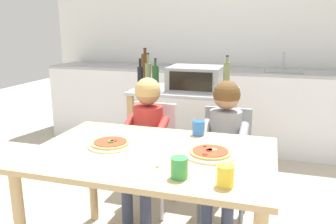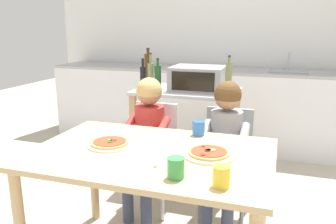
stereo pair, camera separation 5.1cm
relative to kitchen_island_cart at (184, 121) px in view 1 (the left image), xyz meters
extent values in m
plane|color=#B7AD99|center=(0.12, -0.15, -0.57)|extent=(10.60, 10.60, 0.00)
cube|color=white|center=(0.12, 1.49, 0.78)|extent=(4.59, 0.12, 2.70)
cube|color=silver|center=(0.12, 1.08, -0.12)|extent=(4.13, 0.60, 0.89)
cube|color=#9E9EA3|center=(0.12, 1.08, 0.33)|extent=(4.13, 0.60, 0.03)
cube|color=gray|center=(0.85, 1.08, 0.35)|extent=(0.40, 0.33, 0.02)
cylinder|color=#B7BABF|center=(0.85, 1.20, 0.45)|extent=(0.02, 0.02, 0.20)
cube|color=#B7BABF|center=(0.00, 0.00, 0.28)|extent=(0.90, 0.57, 0.02)
cube|color=tan|center=(0.00, 0.00, -0.27)|extent=(0.83, 0.53, 0.02)
cube|color=tan|center=(-0.41, -0.25, -0.15)|extent=(0.05, 0.05, 0.83)
cube|color=tan|center=(0.41, -0.25, -0.15)|extent=(0.05, 0.05, 0.83)
cube|color=tan|center=(-0.41, 0.25, -0.15)|extent=(0.05, 0.05, 0.83)
cube|color=tan|center=(0.41, 0.25, -0.15)|extent=(0.05, 0.05, 0.83)
cube|color=#999BA0|center=(0.09, 0.02, 0.39)|extent=(0.45, 0.38, 0.20)
cube|color=black|center=(0.09, -0.17, 0.39)|extent=(0.36, 0.01, 0.16)
cylinder|color=black|center=(0.25, -0.18, 0.33)|extent=(0.02, 0.01, 0.02)
cylinder|color=black|center=(-0.37, -0.11, 0.39)|extent=(0.05, 0.05, 0.20)
cylinder|color=black|center=(-0.37, -0.11, 0.52)|extent=(0.02, 0.02, 0.06)
cylinder|color=black|center=(-0.37, -0.11, 0.56)|extent=(0.03, 0.03, 0.01)
cylinder|color=#1E4723|center=(-0.20, -0.20, 0.40)|extent=(0.06, 0.06, 0.23)
cylinder|color=#1E4723|center=(-0.20, -0.20, 0.54)|extent=(0.02, 0.02, 0.05)
cylinder|color=black|center=(-0.20, -0.20, 0.57)|extent=(0.02, 0.02, 0.01)
cylinder|color=olive|center=(-0.29, -0.14, 0.41)|extent=(0.05, 0.05, 0.23)
cylinder|color=olive|center=(-0.29, -0.14, 0.56)|extent=(0.02, 0.02, 0.08)
cylinder|color=black|center=(-0.29, -0.14, 0.61)|extent=(0.02, 0.02, 0.01)
cylinder|color=#4C2D14|center=(-0.39, 0.06, 0.44)|extent=(0.07, 0.07, 0.30)
cylinder|color=#4C2D14|center=(-0.39, 0.06, 0.61)|extent=(0.03, 0.03, 0.04)
cylinder|color=black|center=(-0.39, 0.06, 0.64)|extent=(0.03, 0.03, 0.01)
cylinder|color=olive|center=(0.39, -0.23, 0.43)|extent=(0.05, 0.05, 0.27)
cylinder|color=olive|center=(0.39, -0.23, 0.58)|extent=(0.02, 0.02, 0.04)
cylinder|color=black|center=(0.39, -0.23, 0.61)|extent=(0.02, 0.02, 0.01)
cube|color=tan|center=(0.12, -1.21, 0.15)|extent=(1.31, 0.88, 0.03)
cylinder|color=tan|center=(-0.47, -0.84, -0.22)|extent=(0.06, 0.06, 0.71)
cylinder|color=tan|center=(0.72, -0.84, -0.22)|extent=(0.06, 0.06, 0.71)
cube|color=silver|center=(-0.13, -0.57, -0.13)|extent=(0.36, 0.36, 0.04)
cube|color=silver|center=(-0.13, -0.41, 0.06)|extent=(0.34, 0.03, 0.38)
cylinder|color=silver|center=(0.02, -0.72, -0.35)|extent=(0.03, 0.03, 0.42)
cylinder|color=silver|center=(-0.28, -0.72, -0.35)|extent=(0.03, 0.03, 0.42)
cylinder|color=silver|center=(0.02, -0.42, -0.35)|extent=(0.03, 0.03, 0.42)
cylinder|color=silver|center=(-0.28, -0.42, -0.35)|extent=(0.03, 0.03, 0.42)
cube|color=gray|center=(0.44, -0.57, -0.13)|extent=(0.36, 0.36, 0.04)
cube|color=gray|center=(0.44, -0.41, 0.06)|extent=(0.34, 0.03, 0.38)
cylinder|color=gray|center=(0.59, -0.72, -0.35)|extent=(0.03, 0.03, 0.42)
cylinder|color=gray|center=(0.29, -0.72, -0.35)|extent=(0.03, 0.03, 0.42)
cylinder|color=gray|center=(0.59, -0.42, -0.35)|extent=(0.03, 0.03, 0.42)
cylinder|color=gray|center=(0.29, -0.42, -0.35)|extent=(0.03, 0.03, 0.42)
cube|color=#424C6B|center=(-0.06, -0.71, -0.09)|extent=(0.10, 0.30, 0.10)
cylinder|color=#424C6B|center=(-0.06, -0.84, -0.33)|extent=(0.08, 0.08, 0.44)
cube|color=#424C6B|center=(-0.20, -0.71, -0.09)|extent=(0.10, 0.30, 0.10)
cylinder|color=#424C6B|center=(-0.20, -0.84, -0.33)|extent=(0.08, 0.08, 0.44)
cylinder|color=#BC332D|center=(0.00, -0.67, 0.12)|extent=(0.06, 0.26, 0.15)
cylinder|color=#BC332D|center=(-0.26, -0.67, 0.12)|extent=(0.06, 0.26, 0.15)
cylinder|color=#BC332D|center=(-0.13, -0.57, 0.09)|extent=(0.22, 0.22, 0.35)
sphere|color=#A37556|center=(-0.13, -0.57, 0.36)|extent=(0.18, 0.18, 0.18)
sphere|color=tan|center=(-0.13, -0.57, 0.38)|extent=(0.19, 0.19, 0.19)
cube|color=#424C6B|center=(0.51, -0.71, -0.09)|extent=(0.10, 0.30, 0.10)
cylinder|color=#424C6B|center=(0.51, -0.84, -0.33)|extent=(0.08, 0.08, 0.44)
cube|color=#424C6B|center=(0.37, -0.71, -0.09)|extent=(0.10, 0.30, 0.10)
cylinder|color=#424C6B|center=(0.37, -0.84, -0.33)|extent=(0.08, 0.08, 0.44)
cylinder|color=gray|center=(0.57, -0.67, 0.12)|extent=(0.06, 0.26, 0.15)
cylinder|color=gray|center=(0.31, -0.67, 0.12)|extent=(0.06, 0.26, 0.15)
cylinder|color=gray|center=(0.44, -0.57, 0.09)|extent=(0.22, 0.22, 0.35)
sphere|color=#A37556|center=(0.44, -0.57, 0.37)|extent=(0.18, 0.18, 0.18)
sphere|color=brown|center=(0.44, -0.57, 0.38)|extent=(0.19, 0.19, 0.19)
cylinder|color=white|center=(-0.13, -1.20, 0.17)|extent=(0.26, 0.26, 0.01)
cylinder|color=tan|center=(-0.13, -1.20, 0.18)|extent=(0.22, 0.22, 0.01)
cylinder|color=#B23D23|center=(-0.13, -1.20, 0.19)|extent=(0.19, 0.19, 0.00)
cylinder|color=maroon|center=(-0.12, -1.19, 0.20)|extent=(0.03, 0.03, 0.01)
cylinder|color=#DBC666|center=(-0.13, -1.20, 0.20)|extent=(0.03, 0.03, 0.01)
cylinder|color=#386628|center=(-0.12, -1.21, 0.20)|extent=(0.04, 0.04, 0.01)
cylinder|color=beige|center=(0.44, -1.18, 0.17)|extent=(0.28, 0.28, 0.01)
cylinder|color=tan|center=(0.44, -1.18, 0.18)|extent=(0.22, 0.22, 0.01)
cylinder|color=#B23D23|center=(0.44, -1.18, 0.19)|extent=(0.19, 0.19, 0.00)
cylinder|color=maroon|center=(0.43, -1.19, 0.20)|extent=(0.02, 0.02, 0.01)
cylinder|color=maroon|center=(0.43, -1.18, 0.20)|extent=(0.04, 0.04, 0.01)
cylinder|color=#DBC666|center=(0.45, -1.17, 0.20)|extent=(0.03, 0.03, 0.01)
cylinder|color=maroon|center=(0.42, -1.25, 0.20)|extent=(0.03, 0.03, 0.01)
cylinder|color=maroon|center=(0.40, -1.13, 0.20)|extent=(0.02, 0.02, 0.01)
cylinder|color=#386628|center=(0.44, -1.18, 0.20)|extent=(0.02, 0.02, 0.01)
cylinder|color=green|center=(0.35, -1.50, 0.21)|extent=(0.08, 0.08, 0.10)
cylinder|color=yellow|center=(0.56, -1.52, 0.21)|extent=(0.07, 0.07, 0.09)
cylinder|color=blue|center=(0.30, -0.85, 0.21)|extent=(0.08, 0.08, 0.09)
cylinder|color=#B7BABF|center=(0.21, -1.35, 0.17)|extent=(0.03, 0.14, 0.01)
camera|label=1|loc=(0.71, -2.88, 0.83)|focal=36.71mm
camera|label=2|loc=(0.76, -2.87, 0.83)|focal=36.71mm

